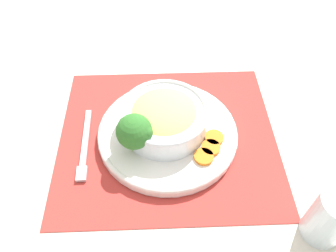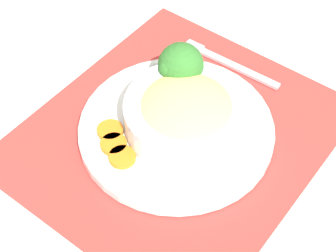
{
  "view_description": "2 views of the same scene",
  "coord_description": "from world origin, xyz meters",
  "px_view_note": "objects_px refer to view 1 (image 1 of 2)",
  "views": [
    {
      "loc": [
        0.05,
        0.43,
        0.56
      ],
      "look_at": [
        -0.0,
        0.01,
        0.04
      ],
      "focal_mm": 35.0,
      "sensor_mm": 36.0,
      "label": 1
    },
    {
      "loc": [
        -0.46,
        -0.28,
        0.66
      ],
      "look_at": [
        -0.02,
        0.0,
        0.04
      ],
      "focal_mm": 60.0,
      "sensor_mm": 36.0,
      "label": 2
    }
  ],
  "objects_px": {
    "water_glass": "(329,219)",
    "broccoli_floret": "(134,132)",
    "bowl": "(164,116)",
    "fork": "(84,150)"
  },
  "relations": [
    {
      "from": "bowl",
      "to": "fork",
      "type": "height_order",
      "value": "bowl"
    },
    {
      "from": "bowl",
      "to": "water_glass",
      "type": "relative_size",
      "value": 1.66
    },
    {
      "from": "bowl",
      "to": "water_glass",
      "type": "height_order",
      "value": "water_glass"
    },
    {
      "from": "water_glass",
      "to": "bowl",
      "type": "bearing_deg",
      "value": -45.88
    },
    {
      "from": "water_glass",
      "to": "fork",
      "type": "distance_m",
      "value": 0.47
    },
    {
      "from": "broccoli_floret",
      "to": "fork",
      "type": "height_order",
      "value": "broccoli_floret"
    },
    {
      "from": "water_glass",
      "to": "broccoli_floret",
      "type": "bearing_deg",
      "value": -33.48
    },
    {
      "from": "bowl",
      "to": "broccoli_floret",
      "type": "bearing_deg",
      "value": 38.06
    },
    {
      "from": "bowl",
      "to": "water_glass",
      "type": "bearing_deg",
      "value": 134.12
    },
    {
      "from": "broccoli_floret",
      "to": "fork",
      "type": "xyz_separation_m",
      "value": [
        0.11,
        -0.02,
        -0.06
      ]
    }
  ]
}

